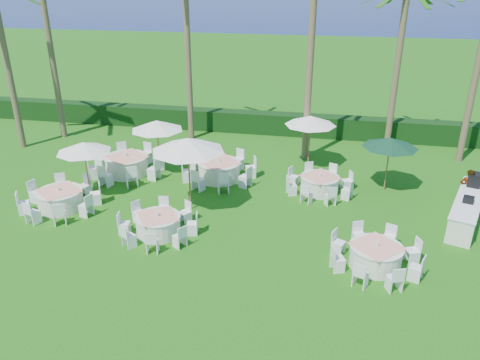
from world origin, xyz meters
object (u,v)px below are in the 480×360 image
(banquet_table_f, at_px, (320,184))
(umbrella_c, at_px, (157,125))
(buffet_table, at_px, (467,208))
(banquet_table_c, at_px, (376,256))
(banquet_table_a, at_px, (60,199))
(banquet_table_e, at_px, (219,170))
(banquet_table_b, at_px, (158,224))
(umbrella_d, at_px, (311,121))
(staff_person, at_px, (467,189))
(banquet_table_d, at_px, (127,165))
(umbrella_b, at_px, (188,145))
(umbrella_a, at_px, (84,147))
(umbrella_green, at_px, (390,143))

(banquet_table_f, distance_m, umbrella_c, 7.73)
(buffet_table, bearing_deg, banquet_table_c, -133.12)
(banquet_table_a, height_order, banquet_table_e, banquet_table_e)
(banquet_table_b, bearing_deg, buffet_table, 16.29)
(banquet_table_a, relative_size, banquet_table_e, 0.94)
(banquet_table_c, relative_size, umbrella_c, 1.13)
(umbrella_d, height_order, staff_person, umbrella_d)
(banquet_table_e, height_order, umbrella_d, umbrella_d)
(banquet_table_d, xyz_separation_m, buffet_table, (14.47, -1.71, 0.06))
(banquet_table_d, relative_size, banquet_table_f, 1.24)
(banquet_table_f, height_order, umbrella_b, umbrella_b)
(umbrella_c, relative_size, buffet_table, 0.59)
(banquet_table_f, bearing_deg, umbrella_b, -151.86)
(banquet_table_e, xyz_separation_m, staff_person, (10.29, -0.81, 0.38))
(umbrella_a, distance_m, umbrella_green, 12.64)
(staff_person, bearing_deg, umbrella_green, -13.16)
(umbrella_c, height_order, umbrella_d, same)
(banquet_table_a, bearing_deg, banquet_table_b, -13.76)
(banquet_table_a, xyz_separation_m, buffet_table, (15.60, 2.13, 0.11))
(umbrella_d, xyz_separation_m, buffet_table, (6.23, -4.28, -1.80))
(banquet_table_f, height_order, umbrella_a, umbrella_a)
(banquet_table_a, distance_m, buffet_table, 15.74)
(banquet_table_a, distance_m, banquet_table_d, 4.00)
(banquet_table_e, height_order, banquet_table_f, banquet_table_e)
(umbrella_a, bearing_deg, banquet_table_b, -31.74)
(banquet_table_e, distance_m, umbrella_c, 3.47)
(umbrella_c, bearing_deg, banquet_table_e, -3.80)
(banquet_table_d, xyz_separation_m, staff_person, (14.66, -0.57, 0.36))
(banquet_table_f, relative_size, umbrella_green, 1.19)
(banquet_table_c, relative_size, banquet_table_d, 0.82)
(banquet_table_f, height_order, umbrella_green, umbrella_green)
(banquet_table_c, distance_m, banquet_table_d, 12.22)
(umbrella_a, height_order, umbrella_green, umbrella_a)
(banquet_table_d, bearing_deg, banquet_table_f, -1.46)
(banquet_table_e, bearing_deg, umbrella_b, -97.40)
(banquet_table_e, height_order, buffet_table, buffet_table)
(banquet_table_a, relative_size, staff_person, 1.89)
(banquet_table_e, bearing_deg, buffet_table, -10.94)
(banquet_table_c, distance_m, umbrella_a, 12.04)
(banquet_table_e, distance_m, umbrella_b, 3.88)
(umbrella_c, xyz_separation_m, staff_person, (13.21, -1.01, -1.50))
(umbrella_b, height_order, umbrella_c, umbrella_b)
(umbrella_d, bearing_deg, banquet_table_c, -71.65)
(umbrella_green, height_order, buffet_table, umbrella_green)
(banquet_table_b, distance_m, banquet_table_f, 7.26)
(banquet_table_d, distance_m, umbrella_d, 8.83)
(umbrella_green, bearing_deg, umbrella_d, 149.73)
(umbrella_c, bearing_deg, banquet_table_a, -121.19)
(umbrella_green, bearing_deg, umbrella_a, -166.07)
(banquet_table_f, bearing_deg, umbrella_a, -166.72)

